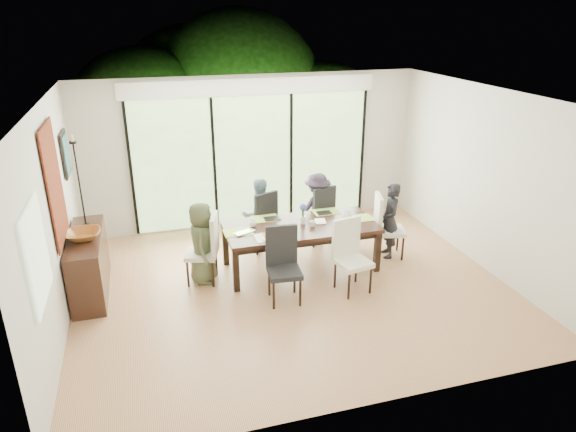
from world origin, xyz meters
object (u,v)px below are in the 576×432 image
object	(u,v)px
person_left_end	(202,243)
chair_left_end	(201,249)
person_far_left	(259,215)
bowl	(83,235)
cup_b	(312,224)
sideboard	(89,264)
table_top	(301,227)
cup_a	(253,224)
chair_right_end	(391,226)
chair_far_left	(259,219)
chair_near_right	(354,257)
cup_c	(348,214)
person_far_right	(317,208)
chair_near_left	(284,267)
chair_far_right	(316,213)
laptop	(246,233)
person_right_end	(390,221)
vase	(303,220)

from	to	relation	value
person_left_end	chair_left_end	bearing A→B (deg)	101.49
person_far_left	bowl	bearing A→B (deg)	10.42
cup_b	sideboard	xyz separation A→B (m)	(-3.19, 0.24, -0.32)
table_top	sideboard	bearing A→B (deg)	177.42
bowl	cup_a	bearing A→B (deg)	2.76
chair_left_end	person_left_end	bearing A→B (deg)	106.41
chair_right_end	person_far_left	size ratio (longest dim) A/B	0.85
person_far_left	sideboard	bearing A→B (deg)	8.37
cup_a	person_far_left	bearing A→B (deg)	69.81
chair_far_left	chair_near_right	world-z (taller)	same
chair_left_end	cup_a	size ratio (longest dim) A/B	8.87
chair_right_end	cup_c	xyz separation A→B (m)	(-0.70, 0.10, 0.23)
person_far_left	cup_c	size ratio (longest dim) A/B	10.40
person_left_end	bowl	xyz separation A→B (m)	(-1.56, 0.04, 0.30)
cup_b	cup_c	size ratio (longest dim) A/B	0.81
person_far_left	cup_c	world-z (taller)	person_far_left
person_far_right	sideboard	world-z (taller)	person_far_right
chair_near_left	sideboard	size ratio (longest dim) A/B	0.68
chair_near_left	cup_a	bearing A→B (deg)	105.78
chair_right_end	cup_c	distance (m)	0.75
chair_left_end	chair_far_left	size ratio (longest dim) A/B	1.00
chair_near_right	sideboard	size ratio (longest dim) A/B	0.68
table_top	bowl	distance (m)	3.05
chair_far_right	laptop	bearing A→B (deg)	16.53
chair_near_left	bowl	distance (m)	2.73
chair_left_end	person_right_end	size ratio (longest dim) A/B	0.85
chair_right_end	bowl	bearing A→B (deg)	104.63
chair_far_right	person_right_end	distance (m)	1.26
chair_near_right	person_far_left	size ratio (longest dim) A/B	0.85
person_left_end	person_far_right	world-z (taller)	same
chair_near_right	person_far_right	bearing A→B (deg)	77.58
chair_far_right	laptop	distance (m)	1.70
person_right_end	person_far_left	world-z (taller)	same
chair_near_left	person_right_end	distance (m)	2.16
cup_a	bowl	distance (m)	2.35
chair_near_right	person_far_left	bearing A→B (deg)	108.46
sideboard	person_right_end	bearing A→B (deg)	-1.74
table_top	chair_near_left	distance (m)	1.02
person_left_end	laptop	distance (m)	0.65
person_far_left	person_far_right	world-z (taller)	same
chair_left_end	person_far_left	distance (m)	1.34
chair_near_right	bowl	bearing A→B (deg)	154.89
chair_right_end	person_far_right	size ratio (longest dim) A/B	0.85
sideboard	laptop	bearing A→B (deg)	-6.18
table_top	vase	distance (m)	0.11
chair_left_end	vase	bearing A→B (deg)	108.26
table_top	laptop	bearing A→B (deg)	-173.29
chair_far_left	cup_c	distance (m)	1.48
laptop	sideboard	xyz separation A→B (m)	(-2.19, 0.24, -0.29)
chair_left_end	chair_far_right	size ratio (longest dim) A/B	1.00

